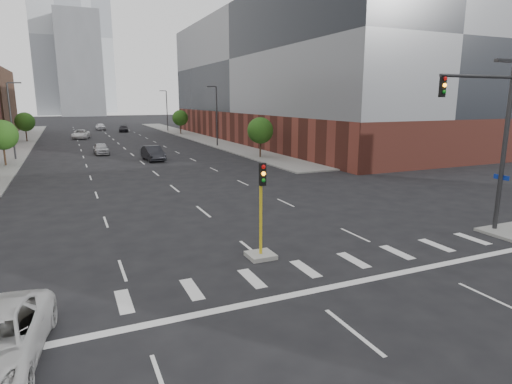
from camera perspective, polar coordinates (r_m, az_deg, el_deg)
ground at (r=13.08m, az=18.38°, el=-21.30°), size 400.00×400.00×0.00m
sidewalk_left_far at (r=82.50m, az=-28.95°, el=5.83°), size 5.00×92.00×0.15m
sidewalk_right_far at (r=85.24m, az=-8.35°, el=7.38°), size 5.00×92.00×0.15m
building_right_main at (r=77.48m, az=5.09°, el=15.07°), size 24.00×70.00×22.00m
tower_left at (r=229.58m, az=-25.00°, el=18.12°), size 22.00×22.00×70.00m
tower_right at (r=270.46m, az=-20.98°, el=18.45°), size 20.00×20.00×80.00m
tower_mid at (r=208.55m, az=-22.47°, el=15.44°), size 18.00×18.00×44.00m
median_traffic_signal at (r=19.49m, az=0.67°, el=-6.08°), size 1.20×1.20×4.40m
mast_arm_signal at (r=25.49m, az=29.28°, el=7.43°), size 5.12×0.90×9.07m
streetlight_right_a at (r=66.35m, az=-5.34°, el=10.38°), size 1.60×0.22×9.07m
streetlight_right_b at (r=100.14m, az=-11.84°, el=10.78°), size 1.60×0.22×9.07m
streetlight_left at (r=58.19m, az=-29.80°, el=8.59°), size 1.60×0.22×9.07m
tree_left_near at (r=53.38m, az=-30.75°, el=6.55°), size 3.20×3.20×4.85m
tree_left_far at (r=83.20m, az=-28.44°, el=8.23°), size 3.20×3.20×4.85m
tree_right_near at (r=52.68m, az=0.57°, el=8.20°), size 3.20×3.20×4.85m
tree_right_far at (r=90.58m, az=-10.07°, el=9.70°), size 3.20×3.20×4.85m
car_near_left at (r=60.31m, az=-19.97°, el=5.47°), size 1.89×4.54×1.54m
car_mid_right at (r=52.31m, az=-13.57°, el=5.04°), size 2.17×5.33×1.72m
car_far_left at (r=86.12m, az=-22.33°, el=7.14°), size 3.65×6.23×1.63m
car_deep_right at (r=100.97m, az=-17.23°, el=8.07°), size 2.61×5.17×1.44m
car_distant at (r=108.96m, az=-20.03°, el=8.20°), size 2.24×4.94×1.65m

